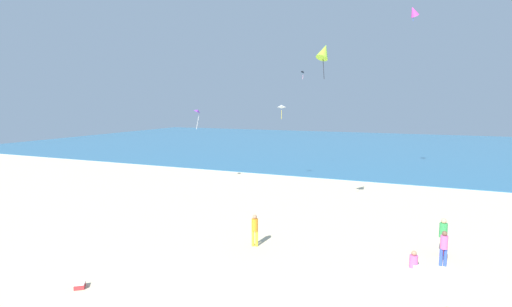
# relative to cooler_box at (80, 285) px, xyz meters

# --- Properties ---
(ground_plane) EXTENTS (120.00, 120.00, 0.00)m
(ground_plane) POSITION_rel_cooler_box_xyz_m (5.12, 7.48, -0.11)
(ground_plane) COLOR beige
(ocean_water) EXTENTS (120.00, 60.00, 0.05)m
(ocean_water) POSITION_rel_cooler_box_xyz_m (5.12, 55.18, -0.09)
(ocean_water) COLOR teal
(ocean_water) RESTS_ON ground_plane
(cooler_box) EXTENTS (0.56, 0.56, 0.22)m
(cooler_box) POSITION_rel_cooler_box_xyz_m (0.00, 0.00, 0.00)
(cooler_box) COLOR red
(cooler_box) RESTS_ON ground_plane
(person_0) EXTENTS (0.36, 0.36, 1.56)m
(person_0) POSITION_rel_cooler_box_xyz_m (12.80, 7.72, 0.79)
(person_0) COLOR blue
(person_0) RESTS_ON ground_plane
(person_1) EXTENTS (0.39, 0.39, 1.59)m
(person_1) POSITION_rel_cooler_box_xyz_m (4.38, 6.68, 0.81)
(person_1) COLOR yellow
(person_1) RESTS_ON ground_plane
(person_4) EXTENTS (0.66, 0.61, 0.74)m
(person_4) POSITION_rel_cooler_box_xyz_m (11.66, 7.02, 0.16)
(person_4) COLOR #D8599E
(person_4) RESTS_ON ground_plane
(person_5) EXTENTS (0.44, 0.44, 1.77)m
(person_5) POSITION_rel_cooler_box_xyz_m (12.81, 8.98, 0.91)
(person_5) COLOR red
(person_5) RESTS_ON ground_plane
(kite_purple) EXTENTS (0.72, 0.75, 1.70)m
(kite_purple) POSITION_rel_cooler_box_xyz_m (-5.56, 17.79, 6.22)
(kite_purple) COLOR purple
(kite_magenta) EXTENTS (1.21, 1.22, 1.36)m
(kite_magenta) POSITION_rel_cooler_box_xyz_m (10.42, 27.60, 14.81)
(kite_magenta) COLOR #DB3DA8
(kite_black) EXTENTS (0.52, 0.54, 0.85)m
(kite_black) POSITION_rel_cooler_box_xyz_m (0.86, 26.54, 9.86)
(kite_black) COLOR black
(kite_lime) EXTENTS (1.05, 1.19, 2.05)m
(kite_lime) POSITION_rel_cooler_box_xyz_m (6.38, 11.86, 9.75)
(kite_lime) COLOR #99DB33
(kite_white) EXTENTS (0.67, 0.60, 1.30)m
(kite_white) POSITION_rel_cooler_box_xyz_m (0.41, 21.68, 6.61)
(kite_white) COLOR white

